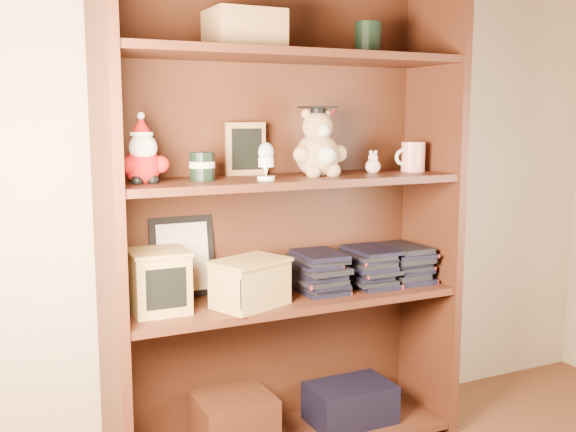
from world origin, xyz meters
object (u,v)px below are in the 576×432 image
object	(u,v)px
bookcase	(281,226)
treats_box	(159,281)
grad_teddy_bear	(318,149)
teacher_mug	(413,157)

from	to	relation	value
bookcase	treats_box	size ratio (longest dim) A/B	8.33
grad_teddy_bear	teacher_mug	bearing A→B (deg)	1.06
teacher_mug	treats_box	distance (m)	1.00
grad_teddy_bear	teacher_mug	size ratio (longest dim) A/B	1.98
grad_teddy_bear	teacher_mug	world-z (taller)	grad_teddy_bear
teacher_mug	treats_box	bearing A→B (deg)	-179.95
teacher_mug	treats_box	world-z (taller)	teacher_mug
grad_teddy_bear	teacher_mug	distance (m)	0.39
bookcase	grad_teddy_bear	distance (m)	0.29
grad_teddy_bear	treats_box	size ratio (longest dim) A/B	1.23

